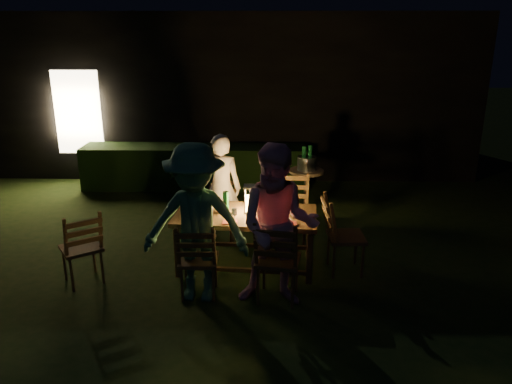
{
  "coord_description": "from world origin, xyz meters",
  "views": [
    {
      "loc": [
        0.9,
        -5.34,
        2.96
      ],
      "look_at": [
        0.74,
        0.7,
        0.93
      ],
      "focal_mm": 35.0,
      "sensor_mm": 36.0,
      "label": 1
    }
  ],
  "objects_px": {
    "chair_far_left": "(221,223)",
    "bottle_bucket_a": "(304,161)",
    "chair_far_right": "(291,223)",
    "person_opp_left": "(196,224)",
    "side_table": "(306,175)",
    "ice_bucket": "(307,163)",
    "bottle_bucket_b": "(310,160)",
    "person_house_side": "(221,188)",
    "chair_near_right": "(278,274)",
    "chair_spare": "(83,260)",
    "lantern": "(250,200)",
    "bottle_table": "(226,202)",
    "person_opp_right": "(278,227)",
    "chair_end": "(344,248)",
    "dining_table": "(246,219)",
    "chair_near_left": "(199,272)"
  },
  "relations": [
    {
      "from": "chair_far_right",
      "to": "chair_near_right",
      "type": "bearing_deg",
      "value": 87.74
    },
    {
      "from": "dining_table",
      "to": "person_opp_right",
      "type": "relative_size",
      "value": 1.0
    },
    {
      "from": "dining_table",
      "to": "bottle_table",
      "type": "distance_m",
      "value": 0.33
    },
    {
      "from": "chair_far_left",
      "to": "ice_bucket",
      "type": "bearing_deg",
      "value": -133.91
    },
    {
      "from": "chair_spare",
      "to": "chair_near_right",
      "type": "bearing_deg",
      "value": -43.18
    },
    {
      "from": "chair_far_left",
      "to": "person_house_side",
      "type": "xyz_separation_m",
      "value": [
        0.0,
        0.05,
        0.5
      ]
    },
    {
      "from": "chair_far_right",
      "to": "lantern",
      "type": "bearing_deg",
      "value": 56.78
    },
    {
      "from": "bottle_bucket_b",
      "to": "bottle_table",
      "type": "bearing_deg",
      "value": -121.66
    },
    {
      "from": "lantern",
      "to": "bottle_table",
      "type": "relative_size",
      "value": 1.25
    },
    {
      "from": "bottle_table",
      "to": "person_opp_right",
      "type": "bearing_deg",
      "value": -53.8
    },
    {
      "from": "chair_far_left",
      "to": "bottle_bucket_a",
      "type": "distance_m",
      "value": 1.74
    },
    {
      "from": "dining_table",
      "to": "chair_far_right",
      "type": "distance_m",
      "value": 1.01
    },
    {
      "from": "person_house_side",
      "to": "person_opp_right",
      "type": "height_order",
      "value": "person_opp_right"
    },
    {
      "from": "chair_near_right",
      "to": "chair_far_left",
      "type": "relative_size",
      "value": 1.14
    },
    {
      "from": "side_table",
      "to": "ice_bucket",
      "type": "distance_m",
      "value": 0.2
    },
    {
      "from": "chair_far_right",
      "to": "person_opp_left",
      "type": "relative_size",
      "value": 0.56
    },
    {
      "from": "chair_far_left",
      "to": "bottle_bucket_a",
      "type": "relative_size",
      "value": 2.86
    },
    {
      "from": "person_house_side",
      "to": "person_opp_left",
      "type": "distance_m",
      "value": 1.64
    },
    {
      "from": "side_table",
      "to": "chair_far_right",
      "type": "bearing_deg",
      "value": -103.37
    },
    {
      "from": "dining_table",
      "to": "bottle_table",
      "type": "height_order",
      "value": "bottle_table"
    },
    {
      "from": "person_opp_right",
      "to": "bottle_table",
      "type": "distance_m",
      "value": 1.08
    },
    {
      "from": "person_house_side",
      "to": "person_opp_left",
      "type": "xyz_separation_m",
      "value": [
        -0.12,
        -1.64,
        0.12
      ]
    },
    {
      "from": "bottle_table",
      "to": "side_table",
      "type": "distance_m",
      "value": 2.21
    },
    {
      "from": "person_opp_right",
      "to": "lantern",
      "type": "height_order",
      "value": "person_opp_right"
    },
    {
      "from": "chair_far_left",
      "to": "chair_far_right",
      "type": "xyz_separation_m",
      "value": [
        1.0,
        -0.07,
        0.03
      ]
    },
    {
      "from": "person_opp_right",
      "to": "chair_near_right",
      "type": "bearing_deg",
      "value": 92.47
    },
    {
      "from": "chair_far_right",
      "to": "chair_spare",
      "type": "height_order",
      "value": "chair_far_right"
    },
    {
      "from": "person_house_side",
      "to": "bottle_table",
      "type": "bearing_deg",
      "value": 103.71
    },
    {
      "from": "chair_far_left",
      "to": "bottle_bucket_b",
      "type": "xyz_separation_m",
      "value": [
        1.33,
        1.14,
        0.64
      ]
    },
    {
      "from": "chair_end",
      "to": "side_table",
      "type": "distance_m",
      "value": 2.05
    },
    {
      "from": "chair_near_right",
      "to": "chair_far_right",
      "type": "bearing_deg",
      "value": 91.72
    },
    {
      "from": "person_house_side",
      "to": "person_opp_left",
      "type": "relative_size",
      "value": 0.86
    },
    {
      "from": "ice_bucket",
      "to": "bottle_bucket_b",
      "type": "height_order",
      "value": "bottle_bucket_b"
    },
    {
      "from": "side_table",
      "to": "person_opp_right",
      "type": "bearing_deg",
      "value": -100.26
    },
    {
      "from": "person_opp_left",
      "to": "chair_end",
      "type": "bearing_deg",
      "value": 25.95
    },
    {
      "from": "bottle_table",
      "to": "bottle_bucket_b",
      "type": "height_order",
      "value": "bottle_bucket_b"
    },
    {
      "from": "chair_near_right",
      "to": "bottle_bucket_a",
      "type": "bearing_deg",
      "value": 90.3
    },
    {
      "from": "lantern",
      "to": "bottle_bucket_a",
      "type": "distance_m",
      "value": 1.98
    },
    {
      "from": "side_table",
      "to": "chair_near_left",
      "type": "bearing_deg",
      "value": -117.81
    },
    {
      "from": "chair_end",
      "to": "chair_far_right",
      "type": "bearing_deg",
      "value": -146.55
    },
    {
      "from": "person_house_side",
      "to": "ice_bucket",
      "type": "relative_size",
      "value": 5.2
    },
    {
      "from": "person_house_side",
      "to": "bottle_bucket_b",
      "type": "height_order",
      "value": "person_house_side"
    },
    {
      "from": "chair_far_right",
      "to": "person_house_side",
      "type": "bearing_deg",
      "value": -1.25
    },
    {
      "from": "chair_near_left",
      "to": "bottle_table",
      "type": "bearing_deg",
      "value": 69.86
    },
    {
      "from": "side_table",
      "to": "chair_spare",
      "type": "bearing_deg",
      "value": -139.85
    },
    {
      "from": "lantern",
      "to": "chair_spare",
      "type": "bearing_deg",
      "value": -165.33
    },
    {
      "from": "chair_near_right",
      "to": "chair_spare",
      "type": "relative_size",
      "value": 1.07
    },
    {
      "from": "bottle_bucket_b",
      "to": "person_house_side",
      "type": "bearing_deg",
      "value": -140.54
    },
    {
      "from": "bottle_table",
      "to": "chair_near_left",
      "type": "bearing_deg",
      "value": -108.71
    },
    {
      "from": "person_opp_right",
      "to": "bottle_bucket_b",
      "type": "height_order",
      "value": "person_opp_right"
    }
  ]
}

